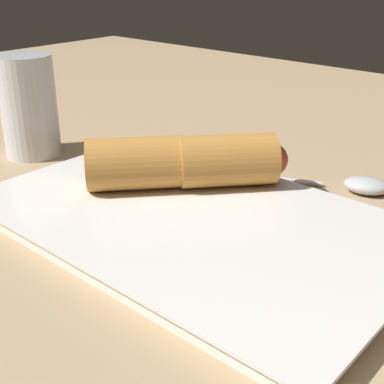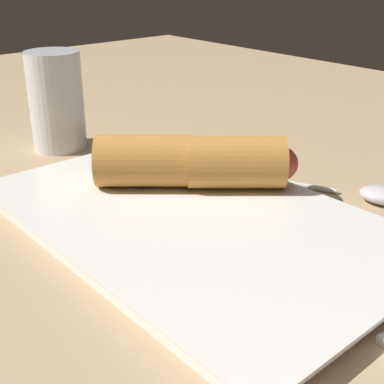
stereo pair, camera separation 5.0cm
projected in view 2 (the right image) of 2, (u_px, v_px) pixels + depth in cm
name	position (u px, v px, depth cm)	size (l,w,h in cm)	color
table_surface	(193.00, 251.00, 42.16)	(180.00, 140.00, 2.00)	tan
serving_plate	(192.00, 221.00, 42.95)	(34.58, 21.69, 1.50)	white
roll_front_left	(242.00, 162.00, 46.57)	(9.01, 9.39, 4.60)	#C68438
roll_front_right	(150.00, 161.00, 46.86)	(9.04, 9.37, 4.60)	#C68438
spoon	(373.00, 194.00, 48.05)	(14.70, 7.54, 1.45)	silver
drinking_glass	(56.00, 101.00, 59.27)	(6.02, 6.02, 10.88)	silver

